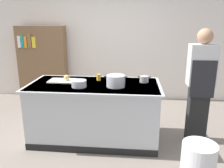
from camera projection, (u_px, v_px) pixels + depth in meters
ground_plane at (95, 138)px, 3.71m from camera, size 10.00×10.00×0.00m
back_wall at (109, 34)px, 5.32m from camera, size 6.40×0.12×3.00m
counter_island at (95, 111)px, 3.58m from camera, size 1.98×0.98×0.90m
cutting_board at (62, 81)px, 3.61m from camera, size 0.40×0.28×0.02m
onion at (67, 77)px, 3.59m from camera, size 0.09×0.09×0.09m
stock_pot at (116, 81)px, 3.31m from camera, size 0.33×0.27×0.17m
sauce_pan at (144, 79)px, 3.55m from camera, size 0.21×0.14×0.10m
mixing_bowl at (79, 84)px, 3.31m from camera, size 0.22×0.22×0.10m
juice_cup at (99, 77)px, 3.66m from camera, size 0.07×0.07×0.10m
trash_bin at (198, 165)px, 2.59m from camera, size 0.38×0.38×0.52m
person_chef at (200, 84)px, 3.40m from camera, size 0.38×0.25×1.72m
bookshelf at (43, 63)px, 5.34m from camera, size 1.10×0.31×1.70m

